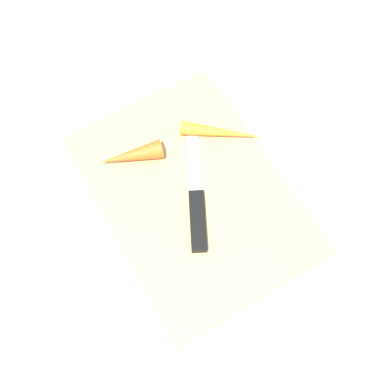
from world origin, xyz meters
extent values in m
plane|color=#C6B793|center=(0.00, 0.00, 0.00)|extent=(1.40, 1.40, 0.00)
cube|color=tan|center=(0.00, 0.00, 0.01)|extent=(0.36, 0.26, 0.01)
cube|color=#B7B7BC|center=(-0.04, 0.03, 0.01)|extent=(0.11, 0.07, 0.00)
cube|color=black|center=(0.05, -0.02, 0.02)|extent=(0.09, 0.06, 0.01)
cone|color=orange|center=(-0.09, -0.05, 0.03)|extent=(0.05, 0.10, 0.03)
cone|color=orange|center=(-0.06, 0.09, 0.02)|extent=(0.10, 0.11, 0.02)
camera|label=1|loc=(0.23, -0.14, 0.65)|focal=44.26mm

